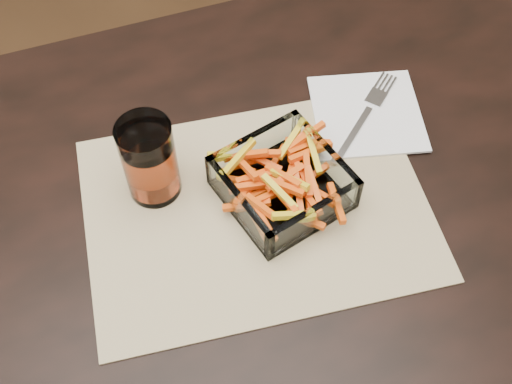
% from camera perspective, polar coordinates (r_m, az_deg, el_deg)
% --- Properties ---
extents(dining_table, '(1.60, 0.90, 0.75)m').
position_cam_1_polar(dining_table, '(0.90, -5.16, -8.63)').
color(dining_table, black).
rests_on(dining_table, ground).
extents(placemat, '(0.48, 0.38, 0.00)m').
position_cam_1_polar(placemat, '(0.85, 0.06, -1.43)').
color(placemat, tan).
rests_on(placemat, dining_table).
extents(glass_bowl, '(0.18, 0.18, 0.06)m').
position_cam_1_polar(glass_bowl, '(0.84, 2.37, 0.66)').
color(glass_bowl, white).
rests_on(glass_bowl, placemat).
extents(tumbler, '(0.07, 0.07, 0.12)m').
position_cam_1_polar(tumbler, '(0.83, -9.41, 2.64)').
color(tumbler, white).
rests_on(tumbler, placemat).
extents(napkin, '(0.19, 0.19, 0.00)m').
position_cam_1_polar(napkin, '(0.96, 9.83, 6.91)').
color(napkin, white).
rests_on(napkin, placemat).
extents(fork, '(0.15, 0.13, 0.00)m').
position_cam_1_polar(fork, '(0.95, 9.80, 6.95)').
color(fork, silver).
rests_on(fork, napkin).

